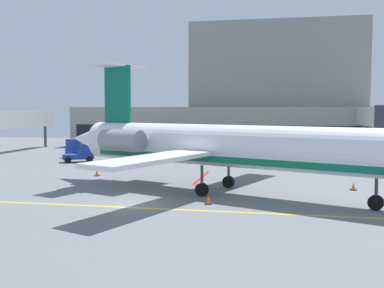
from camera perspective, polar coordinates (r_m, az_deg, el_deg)
The scene contains 11 objects.
ground at distance 28.44m, azimuth -7.69°, elevation -7.78°, with size 120.00×120.00×0.11m.
terminal_building at distance 72.63m, azimuth 8.83°, elevation 5.47°, with size 56.51×11.47×19.76m.
jet_bridge_west at distance 66.41m, azimuth -22.09°, elevation 2.83°, with size 2.40×19.87×5.82m.
jet_bridge_east at distance 58.31m, azimuth 22.24°, elevation 3.17°, with size 2.40×16.84×6.38m.
regional_jet at distance 31.81m, azimuth 4.16°, elevation -0.25°, with size 30.00×22.04×9.61m.
baggage_tug at distance 56.58m, azimuth -3.64°, elevation -0.73°, with size 3.86×3.61×1.86m.
pushback_tractor at distance 57.77m, azimuth -14.38°, elevation -0.61°, with size 3.26×3.55×2.25m.
belt_loader at distance 52.14m, azimuth -13.90°, elevation -1.21°, with size 3.65×3.06×2.07m.
safety_cone_alpha at distance 35.19m, azimuth 19.84°, elevation -5.15°, with size 0.47×0.47×0.55m.
safety_cone_bravo at distance 40.99m, azimuth -11.99°, elevation -3.65°, with size 0.47×0.47×0.55m.
safety_cone_charlie at distance 28.38m, azimuth 2.11°, elevation -7.16°, with size 0.47×0.47×0.55m.
Camera 1 is at (8.95, -26.32, 5.96)m, focal length 41.91 mm.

